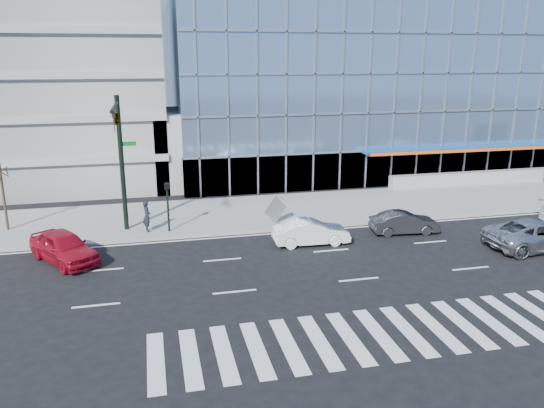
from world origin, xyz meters
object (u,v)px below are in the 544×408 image
at_px(ped_signal_post, 168,199).
at_px(dark_sedan, 404,223).
at_px(white_sedan, 311,232).
at_px(tilted_panel, 275,209).
at_px(traffic_signal, 118,133).
at_px(silver_suv, 538,234).
at_px(pedestrian, 147,216).
at_px(red_sedan, 64,247).
at_px(street_tree_near, 0,171).

relative_size(ped_signal_post, dark_sedan, 0.74).
height_order(white_sedan, tilted_panel, tilted_panel).
relative_size(white_sedan, dark_sedan, 1.07).
bearing_deg(traffic_signal, ped_signal_post, 8.52).
relative_size(silver_suv, white_sedan, 1.37).
relative_size(white_sedan, pedestrian, 2.27).
bearing_deg(tilted_panel, pedestrian, 151.57).
distance_m(traffic_signal, white_sedan, 12.06).
distance_m(white_sedan, red_sedan, 13.22).
bearing_deg(tilted_panel, red_sedan, 169.17).
height_order(red_sedan, tilted_panel, tilted_panel).
bearing_deg(silver_suv, pedestrian, 68.13).
height_order(ped_signal_post, silver_suv, ped_signal_post).
bearing_deg(dark_sedan, red_sedan, 96.17).
distance_m(ped_signal_post, red_sedan, 6.55).
relative_size(traffic_signal, ped_signal_post, 2.67).
height_order(silver_suv, tilted_panel, tilted_panel).
height_order(street_tree_near, silver_suv, street_tree_near).
height_order(traffic_signal, pedestrian, traffic_signal).
relative_size(traffic_signal, silver_suv, 1.35).
relative_size(street_tree_near, tilted_panel, 3.25).
distance_m(silver_suv, tilted_panel, 15.04).
distance_m(ped_signal_post, tilted_panel, 6.65).
bearing_deg(pedestrian, traffic_signal, 105.69).
relative_size(pedestrian, tilted_panel, 1.46).
bearing_deg(silver_suv, white_sedan, 71.49).
bearing_deg(red_sedan, ped_signal_post, -2.76).
xyz_separation_m(white_sedan, dark_sedan, (6.00, 0.54, -0.04)).
distance_m(traffic_signal, dark_sedan, 17.36).
xyz_separation_m(ped_signal_post, street_tree_near, (-9.50, 2.56, 1.64)).
distance_m(dark_sedan, tilted_panel, 7.87).
height_order(ped_signal_post, street_tree_near, street_tree_near).
relative_size(red_sedan, tilted_panel, 3.67).
distance_m(silver_suv, white_sedan, 12.50).
xyz_separation_m(ped_signal_post, red_sedan, (-5.48, -3.33, -1.33)).
bearing_deg(ped_signal_post, dark_sedan, -12.89).
xyz_separation_m(traffic_signal, ped_signal_post, (2.50, 0.37, -4.02)).
bearing_deg(red_sedan, street_tree_near, 90.30).
bearing_deg(pedestrian, street_tree_near, 61.44).
height_order(white_sedan, dark_sedan, white_sedan).
bearing_deg(dark_sedan, ped_signal_post, 82.73).
bearing_deg(tilted_panel, silver_suv, -55.37).
xyz_separation_m(dark_sedan, pedestrian, (-14.99, 3.46, 0.43)).
distance_m(traffic_signal, street_tree_near, 7.96).
bearing_deg(ped_signal_post, tilted_panel, 0.50).
xyz_separation_m(street_tree_near, silver_suv, (29.24, -9.75, -2.96)).
xyz_separation_m(silver_suv, red_sedan, (-25.22, 3.87, -0.01)).
relative_size(silver_suv, pedestrian, 3.12).
bearing_deg(white_sedan, traffic_signal, 74.24).
height_order(dark_sedan, tilted_panel, tilted_panel).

